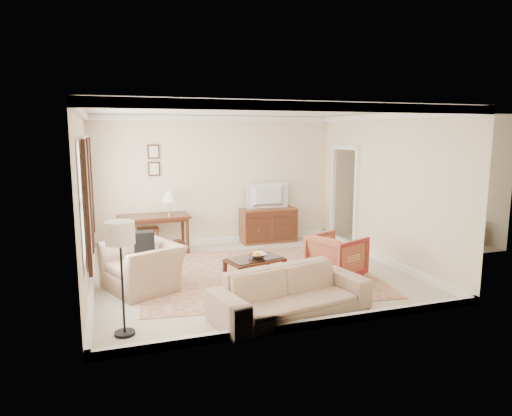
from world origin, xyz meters
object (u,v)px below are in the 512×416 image
sideboard (268,225)px  club_armchair (142,259)px  sofa (291,285)px  writing_desk (153,221)px  striped_armchair (336,254)px  tv (269,188)px  coffee_table (255,263)px

sideboard → club_armchair: club_armchair is taller
sideboard → sofa: 4.37m
writing_desk → club_armchair: bearing=-100.6°
club_armchair → writing_desk: bearing=146.6°
writing_desk → sofa: size_ratio=0.67×
striped_armchair → sofa: bearing=110.7°
club_armchair → sideboard: bearing=105.7°
writing_desk → tv: tv is taller
writing_desk → striped_armchair: bearing=-43.1°
writing_desk → tv: (2.64, 0.17, 0.57)m
coffee_table → striped_armchair: bearing=-10.8°
sofa → coffee_table: bearing=78.4°
club_armchair → striped_armchair: bearing=59.6°
sofa → writing_desk: bearing=98.2°
coffee_table → striped_armchair: striped_armchair is taller
writing_desk → sideboard: 2.66m
striped_armchair → sofa: 1.95m
writing_desk → club_armchair: (-0.42, -2.24, -0.19)m
writing_desk → sofa: 4.27m
sideboard → striped_armchair: size_ratio=1.53×
striped_armchair → club_armchair: (-3.28, 0.44, 0.09)m
tv → club_armchair: (-3.06, -2.41, -0.77)m
tv → coffee_table: tv is taller
tv → striped_armchair: 2.98m
sideboard → coffee_table: 2.86m
coffee_table → sofa: sofa is taller
tv → sofa: bearing=74.0°
sideboard → striped_armchair: (0.22, -2.87, 0.02)m
tv → coffee_table: 3.00m
sofa → striped_armchair: bearing=31.6°
club_armchair → sofa: (1.86, -1.77, -0.07)m
tv → club_armchair: size_ratio=0.83×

